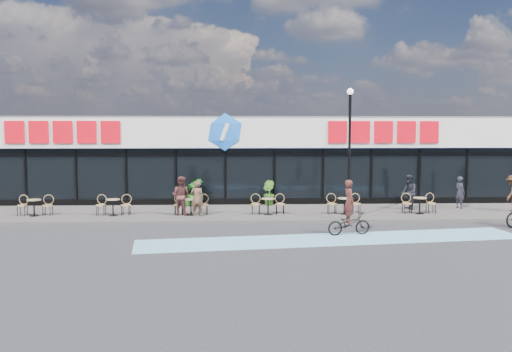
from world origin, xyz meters
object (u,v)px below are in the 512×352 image
(lamp_post, at_px, (350,143))
(patron_left, at_px, (197,198))
(potted_plant_right, at_px, (268,193))
(cyclist_a, at_px, (349,217))
(pedestrian_b, at_px, (460,192))
(potted_plant_left, at_px, (195,193))
(pedestrian_c, at_px, (512,193))
(pedestrian_a, at_px, (409,192))
(potted_plant_mid, at_px, (187,192))
(patron_right, at_px, (181,196))

(lamp_post, bearing_deg, patron_left, 171.35)
(potted_plant_right, bearing_deg, cyclist_a, -71.02)
(lamp_post, relative_size, pedestrian_b, 3.57)
(potted_plant_left, height_order, pedestrian_c, pedestrian_c)
(pedestrian_c, distance_m, cyclist_a, 10.05)
(potted_plant_right, distance_m, pedestrian_c, 11.57)
(pedestrian_a, bearing_deg, patron_left, -80.37)
(potted_plant_mid, height_order, patron_left, patron_left)
(potted_plant_left, height_order, potted_plant_right, potted_plant_left)
(patron_right, xyz_separation_m, pedestrian_c, (15.41, 0.54, -0.02))
(potted_plant_left, distance_m, pedestrian_b, 12.98)
(lamp_post, bearing_deg, potted_plant_right, 126.12)
(pedestrian_c, bearing_deg, potted_plant_left, -53.49)
(cyclist_a, bearing_deg, pedestrian_a, 53.89)
(patron_left, height_order, pedestrian_b, patron_left)
(patron_right, xyz_separation_m, cyclist_a, (6.65, -4.38, -0.28))
(lamp_post, height_order, pedestrian_c, lamp_post)
(patron_left, xyz_separation_m, cyclist_a, (5.91, -4.03, -0.19))
(pedestrian_a, bearing_deg, lamp_post, -52.70)
(potted_plant_left, bearing_deg, patron_left, -84.61)
(pedestrian_a, relative_size, pedestrian_b, 1.09)
(lamp_post, relative_size, pedestrian_c, 3.25)
(potted_plant_left, relative_size, potted_plant_mid, 0.99)
(potted_plant_mid, distance_m, patron_left, 3.48)
(lamp_post, xyz_separation_m, patron_right, (-7.28, 1.34, -2.40))
(potted_plant_left, bearing_deg, potted_plant_mid, 157.71)
(pedestrian_a, bearing_deg, pedestrian_b, 99.14)
(potted_plant_left, xyz_separation_m, cyclist_a, (6.21, -7.25, -0.08))
(patron_left, bearing_deg, pedestrian_c, -175.44)
(potted_plant_mid, xyz_separation_m, cyclist_a, (6.65, -7.43, -0.09))
(patron_left, height_order, patron_right, patron_right)
(potted_plant_mid, xyz_separation_m, patron_left, (0.74, -3.40, 0.11))
(lamp_post, distance_m, potted_plant_right, 5.99)
(potted_plant_left, height_order, potted_plant_mid, potted_plant_mid)
(pedestrian_b, bearing_deg, pedestrian_a, 77.41)
(pedestrian_b, bearing_deg, potted_plant_left, 63.37)
(pedestrian_c, bearing_deg, pedestrian_b, -71.46)
(lamp_post, relative_size, potted_plant_mid, 4.08)
(lamp_post, bearing_deg, potted_plant_left, 148.35)
(potted_plant_right, bearing_deg, pedestrian_a, -15.27)
(cyclist_a, bearing_deg, lamp_post, 78.25)
(lamp_post, distance_m, potted_plant_mid, 8.89)
(potted_plant_right, xyz_separation_m, pedestrian_a, (6.60, -1.80, 0.21))
(potted_plant_mid, distance_m, potted_plant_right, 4.11)
(potted_plant_mid, distance_m, pedestrian_a, 10.88)
(potted_plant_mid, bearing_deg, lamp_post, -31.13)
(patron_right, height_order, pedestrian_b, patron_right)
(potted_plant_left, relative_size, patron_left, 0.85)
(patron_right, bearing_deg, pedestrian_a, -153.54)
(potted_plant_left, xyz_separation_m, pedestrian_c, (14.97, -2.33, 0.18))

